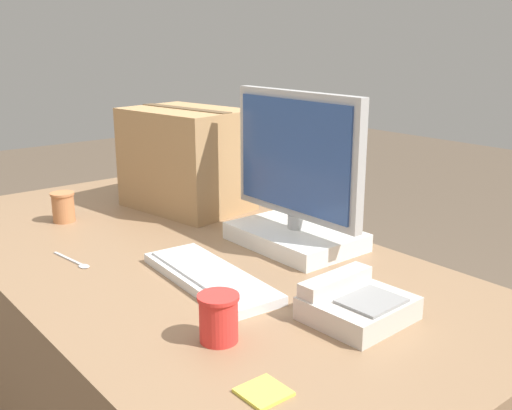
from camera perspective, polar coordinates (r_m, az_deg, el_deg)
The scene contains 9 objects.
office_desk at distance 1.77m, azimuth -6.83°, elevation -15.89°, with size 1.80×0.90×0.75m.
monitor at distance 1.61m, azimuth 3.81°, elevation 1.20°, with size 0.45×0.24×0.42m.
keyboard at distance 1.41m, azimuth -4.42°, elevation -6.81°, with size 0.42×0.17×0.03m.
desk_phone at distance 1.24m, azimuth 9.46°, elevation -9.32°, with size 0.19×0.20×0.08m.
paper_cup_left at distance 1.93m, azimuth -17.88°, elevation -0.18°, with size 0.07×0.07×0.09m.
paper_cup_right at distance 1.14m, azimuth -3.58°, elevation -10.67°, with size 0.08×0.08×0.09m.
spoon at distance 1.58m, azimuth -16.77°, elevation -5.26°, with size 0.16×0.04×0.00m.
cardboard_box at distance 1.98m, azimuth -6.62°, elevation 4.39°, with size 0.43×0.34×0.33m.
sticky_note_pad at distance 1.00m, azimuth 0.73°, elevation -17.40°, with size 0.07×0.07×0.01m.
Camera 1 is at (1.29, -0.79, 1.30)m, focal length 42.00 mm.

